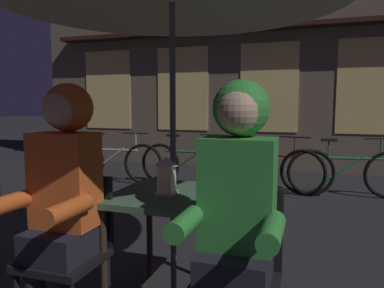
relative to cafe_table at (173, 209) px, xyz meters
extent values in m
cube|color=#42664C|center=(0.00, 0.00, 0.08)|extent=(0.72, 0.72, 0.04)
cylinder|color=#2D2319|center=(-0.31, -0.31, -0.29)|extent=(0.04, 0.04, 0.70)
cylinder|color=#2D2319|center=(0.31, -0.31, -0.29)|extent=(0.04, 0.04, 0.70)
cylinder|color=#2D2319|center=(-0.31, 0.31, -0.29)|extent=(0.04, 0.04, 0.70)
cylinder|color=#2D2319|center=(0.31, 0.31, -0.29)|extent=(0.04, 0.04, 0.70)
cylinder|color=#4C4C51|center=(0.00, 0.00, 0.49)|extent=(0.04, 0.04, 2.25)
cube|color=white|center=(-0.03, -0.04, 0.11)|extent=(0.11, 0.11, 0.02)
cube|color=white|center=(-0.03, -0.04, 0.20)|extent=(0.09, 0.09, 0.16)
pyramid|color=white|center=(-0.03, -0.04, 0.31)|extent=(0.11, 0.11, 0.06)
cube|color=black|center=(-0.48, -0.44, -0.21)|extent=(0.40, 0.40, 0.04)
cylinder|color=black|center=(-0.31, -0.27, -0.43)|extent=(0.03, 0.03, 0.41)
cylinder|color=black|center=(-0.65, -0.27, -0.43)|extent=(0.03, 0.03, 0.41)
cube|color=black|center=(-0.48, -0.26, 0.02)|extent=(0.40, 0.03, 0.42)
cube|color=black|center=(0.48, -0.44, -0.21)|extent=(0.40, 0.40, 0.04)
cube|color=black|center=(0.48, -0.26, 0.02)|extent=(0.40, 0.03, 0.42)
cube|color=black|center=(-0.48, -0.44, -0.11)|extent=(0.32, 0.36, 0.16)
cube|color=#E05B23|center=(-0.48, -0.40, 0.23)|extent=(0.34, 0.22, 0.52)
cylinder|color=#E05B23|center=(-0.30, -0.62, 0.14)|extent=(0.09, 0.30, 0.09)
cylinder|color=#E05B23|center=(-0.66, -0.62, 0.14)|extent=(0.09, 0.30, 0.09)
sphere|color=tan|center=(-0.48, -0.40, 0.62)|extent=(0.21, 0.21, 0.21)
sphere|color=#E05B23|center=(-0.48, -0.35, 0.63)|extent=(0.27, 0.27, 0.27)
cube|color=black|center=(0.48, -0.44, -0.11)|extent=(0.32, 0.36, 0.16)
cube|color=#338C38|center=(0.48, -0.40, 0.23)|extent=(0.34, 0.22, 0.52)
cylinder|color=#338C38|center=(0.66, -0.62, 0.14)|extent=(0.09, 0.30, 0.09)
cylinder|color=#338C38|center=(0.30, -0.62, 0.14)|extent=(0.09, 0.30, 0.09)
sphere|color=tan|center=(0.48, -0.40, 0.62)|extent=(0.21, 0.21, 0.21)
sphere|color=#338C38|center=(0.48, -0.35, 0.63)|extent=(0.27, 0.27, 0.27)
cube|color=#6B5B4C|center=(-0.01, 5.40, 2.46)|extent=(10.00, 0.60, 6.20)
cube|color=#F4D17A|center=(-3.53, 5.09, 0.96)|extent=(1.10, 0.02, 1.70)
cube|color=#F4D17A|center=(-1.77, 5.09, 0.96)|extent=(1.10, 0.02, 1.70)
cube|color=#F4D17A|center=(-0.01, 5.09, 0.96)|extent=(1.10, 0.02, 1.70)
cube|color=#F4D17A|center=(1.75, 5.09, 0.96)|extent=(1.10, 0.02, 1.70)
cube|color=#331914|center=(-0.01, 4.95, 2.06)|extent=(9.00, 0.36, 0.08)
torus|color=black|center=(-1.75, 3.17, -0.31)|extent=(0.66, 0.09, 0.66)
torus|color=black|center=(-2.77, 3.10, -0.31)|extent=(0.66, 0.09, 0.66)
cylinder|color=#ADA89E|center=(-2.26, 3.14, -0.09)|extent=(0.84, 0.09, 0.04)
cylinder|color=#ADA89E|center=(-2.38, 3.13, -0.28)|extent=(0.61, 0.07, 0.44)
cylinder|color=#ADA89E|center=(-2.54, 3.12, 0.03)|extent=(0.02, 0.02, 0.24)
cube|color=black|center=(-2.54, 3.12, 0.16)|extent=(0.20, 0.09, 0.04)
cylinder|color=#ADA89E|center=(-1.87, 3.16, 0.05)|extent=(0.02, 0.02, 0.28)
cylinder|color=black|center=(-1.87, 3.16, 0.19)|extent=(0.44, 0.05, 0.02)
torus|color=black|center=(-0.48, 3.26, -0.31)|extent=(0.66, 0.06, 0.66)
torus|color=black|center=(-1.50, 3.28, -0.31)|extent=(0.66, 0.06, 0.66)
cylinder|color=#236B3D|center=(-0.99, 3.27, -0.09)|extent=(0.84, 0.05, 0.04)
cylinder|color=#236B3D|center=(-1.11, 3.27, -0.28)|extent=(0.61, 0.05, 0.44)
cylinder|color=#236B3D|center=(-1.28, 3.28, 0.03)|extent=(0.02, 0.02, 0.24)
cube|color=black|center=(-1.28, 3.28, 0.16)|extent=(0.20, 0.08, 0.04)
cylinder|color=#236B3D|center=(-0.60, 3.26, 0.05)|extent=(0.02, 0.02, 0.28)
cylinder|color=black|center=(-0.60, 3.26, 0.19)|extent=(0.44, 0.03, 0.02)
torus|color=black|center=(0.70, 3.22, -0.31)|extent=(0.65, 0.20, 0.66)
torus|color=black|center=(-0.29, 3.45, -0.31)|extent=(0.65, 0.20, 0.66)
cylinder|color=maroon|center=(0.20, 3.33, -0.09)|extent=(0.82, 0.23, 0.04)
cylinder|color=maroon|center=(0.09, 3.36, -0.28)|extent=(0.60, 0.17, 0.44)
cylinder|color=maroon|center=(-0.07, 3.40, 0.03)|extent=(0.02, 0.02, 0.24)
cube|color=black|center=(-0.07, 3.40, 0.16)|extent=(0.21, 0.12, 0.04)
cylinder|color=maroon|center=(0.58, 3.24, 0.05)|extent=(0.02, 0.02, 0.28)
cylinder|color=black|center=(0.58, 3.24, 0.19)|extent=(0.43, 0.12, 0.02)
torus|color=black|center=(0.81, 3.24, -0.31)|extent=(0.66, 0.15, 0.66)
cylinder|color=#236B3D|center=(1.31, 3.32, -0.09)|extent=(0.83, 0.16, 0.04)
cylinder|color=#236B3D|center=(1.19, 3.30, -0.28)|extent=(0.60, 0.13, 0.44)
cylinder|color=#236B3D|center=(1.03, 3.27, 0.03)|extent=(0.02, 0.02, 0.24)
cube|color=black|center=(1.03, 3.27, 0.16)|extent=(0.21, 0.11, 0.04)
cylinder|color=#236B3D|center=(1.70, 3.37, 0.05)|extent=(0.02, 0.02, 0.28)
cylinder|color=black|center=(1.70, 3.37, 0.19)|extent=(0.44, 0.09, 0.02)
camera|label=1|loc=(0.80, -2.04, 0.64)|focal=33.92mm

